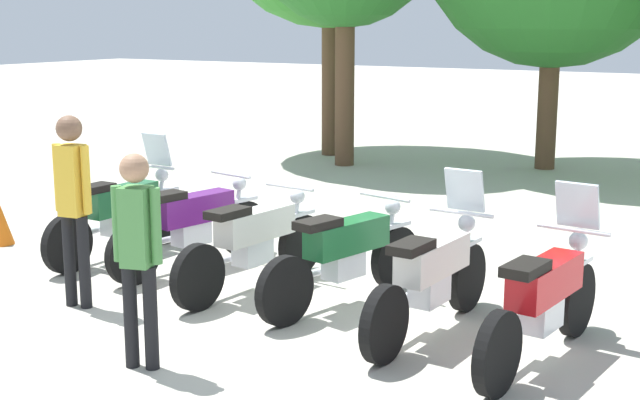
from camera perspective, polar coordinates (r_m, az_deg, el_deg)
ground_plane at (r=8.58m, az=-1.71°, el=-6.48°), size 80.00×80.00×0.00m
motorcycle_0 at (r=10.23m, az=-12.82°, el=-0.79°), size 0.62×2.19×1.37m
motorcycle_1 at (r=9.59m, az=-8.29°, el=-1.54°), size 0.74×2.17×0.99m
motorcycle_2 at (r=8.76m, az=-4.32°, el=-2.70°), size 0.64×2.19×0.99m
motorcycle_3 at (r=8.28m, az=1.67°, el=-3.53°), size 0.78×2.16×0.99m
motorcycle_4 at (r=7.59m, az=7.31°, el=-4.92°), size 0.62×2.19×1.37m
motorcycle_5 at (r=7.14m, az=14.40°, el=-6.28°), size 0.64×2.19×1.37m
person_0 at (r=8.41m, az=-15.83°, el=0.34°), size 0.41×0.27×1.82m
person_1 at (r=6.80m, az=-11.83°, el=-2.88°), size 0.41×0.28×1.70m
traffic_cone at (r=11.25m, az=-20.18°, el=-1.36°), size 0.32×0.32×0.55m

